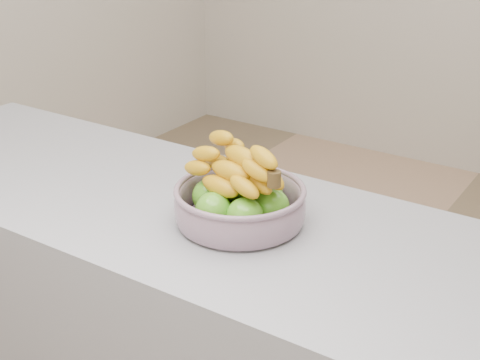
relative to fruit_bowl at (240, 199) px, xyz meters
The scene contains 2 objects.
ground 1.22m from the fruit_bowl, 98.83° to the left, with size 4.00×4.00×0.00m, color tan.
fruit_bowl is the anchor object (origin of this frame).
Camera 1 is at (0.82, -1.81, 1.57)m, focal length 50.00 mm.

